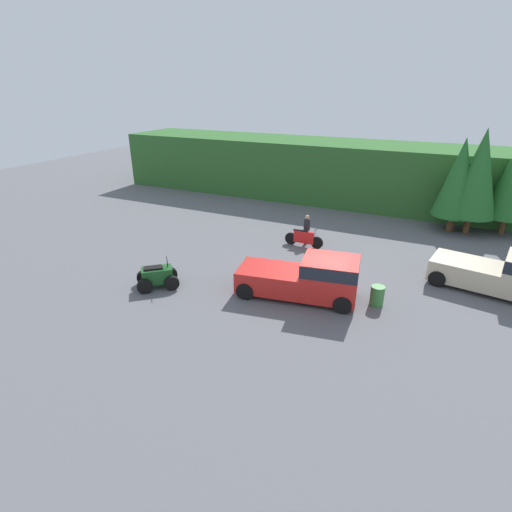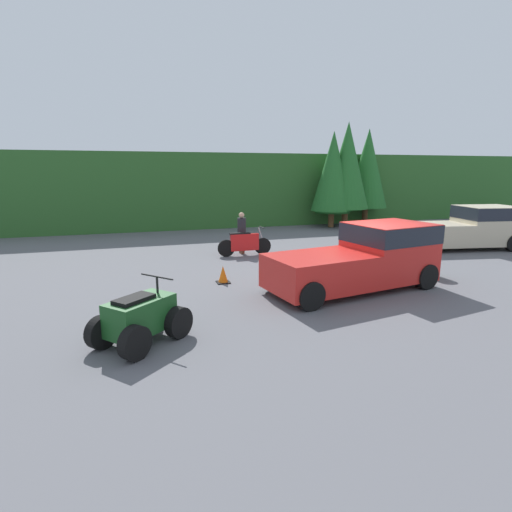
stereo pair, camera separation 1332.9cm
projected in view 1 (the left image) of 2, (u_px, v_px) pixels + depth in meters
ground_plane at (316, 292)px, 18.10m from camera, size 80.00×80.00×0.00m
hillside_backdrop at (382, 175)px, 30.43m from camera, size 44.00×6.00×4.53m
tree_left at (459, 178)px, 24.29m from camera, size 2.56×2.56×5.82m
tree_mid_left at (460, 185)px, 24.57m from camera, size 2.19×2.19×4.97m
tree_mid_right at (478, 173)px, 23.79m from camera, size 2.82×2.82×6.40m
pickup_truck_red at (309, 277)px, 17.26m from camera, size 5.44×2.86×1.92m
pickup_truck_second at (510, 274)px, 17.49m from camera, size 5.59×2.93×1.92m
dirt_bike at (304, 238)px, 22.98m from camera, size 2.29×0.60×1.18m
quad_atv at (157, 277)px, 18.35m from camera, size 2.18×2.12×1.31m
rider_person at (307, 228)px, 23.16m from camera, size 0.37×0.39×1.77m
traffic_cone at (246, 261)px, 20.65m from camera, size 0.42×0.42×0.55m
steel_barrel at (377, 296)px, 16.86m from camera, size 0.58×0.58×0.88m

